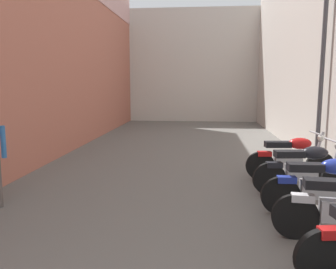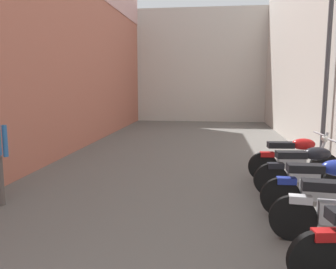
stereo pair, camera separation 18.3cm
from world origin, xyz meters
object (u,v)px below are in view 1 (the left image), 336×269
Objects in this scene: motorcycle_sixth at (324,184)px; street_lamp at (320,39)px; motorcycle_eighth at (291,157)px; motorcycle_seventh at (304,168)px.

street_lamp is at bearing 76.20° from motorcycle_sixth.
motorcycle_eighth is 0.36× the size of street_lamp.
motorcycle_sixth is 3.86m from street_lamp.
motorcycle_sixth and motorcycle_seventh have the same top height.
motorcycle_eighth is 2.72m from street_lamp.
motorcycle_seventh is at bearing -110.90° from street_lamp.
motorcycle_seventh and motorcycle_eighth have the same top height.
street_lamp is at bearing 69.10° from motorcycle_seventh.
motorcycle_seventh is at bearing -90.00° from motorcycle_eighth.
motorcycle_eighth is at bearing 90.00° from motorcycle_sixth.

